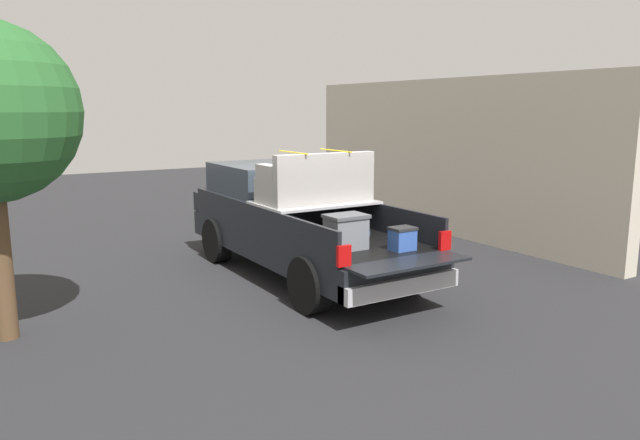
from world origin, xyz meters
name	(u,v)px	position (x,y,z in m)	size (l,w,h in m)	color
ground_plane	(302,276)	(0.00, 0.00, 0.00)	(40.00, 40.00, 0.00)	#262628
pickup_truck	(291,219)	(0.38, 0.00, 0.97)	(6.05, 2.06, 2.23)	black
building_facade	(442,156)	(1.74, -4.82, 1.80)	(9.71, 0.36, 3.59)	beige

